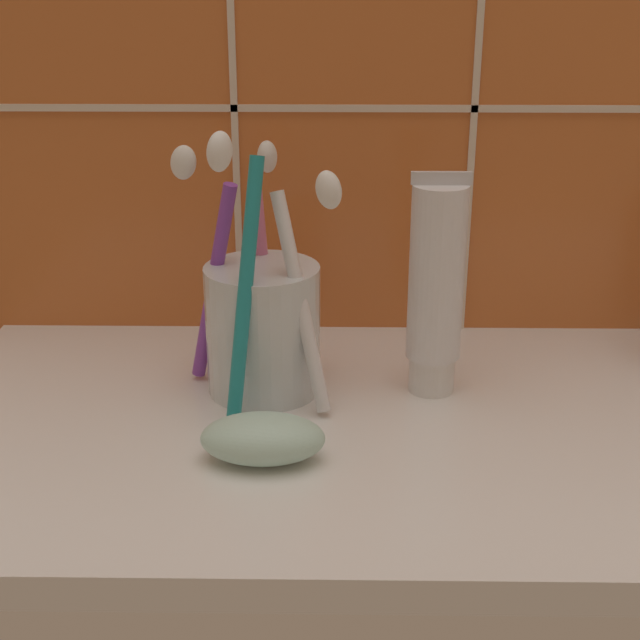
% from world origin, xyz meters
% --- Properties ---
extents(sink_counter, '(0.68, 0.31, 0.02)m').
position_xyz_m(sink_counter, '(0.00, 0.00, 0.01)').
color(sink_counter, white).
rests_on(sink_counter, ground).
extents(tile_wall_backsplash, '(0.78, 0.02, 0.50)m').
position_xyz_m(tile_wall_backsplash, '(0.00, 0.16, 0.25)').
color(tile_wall_backsplash, '#C6662D').
rests_on(tile_wall_backsplash, ground).
extents(toothbrush_cup, '(0.12, 0.13, 0.18)m').
position_xyz_m(toothbrush_cup, '(-0.13, 0.04, 0.07)').
color(toothbrush_cup, silver).
rests_on(toothbrush_cup, sink_counter).
extents(toothpaste_tube, '(0.04, 0.04, 0.15)m').
position_xyz_m(toothpaste_tube, '(-0.02, 0.04, 0.09)').
color(toothpaste_tube, white).
rests_on(toothpaste_tube, sink_counter).
extents(soap_bar, '(0.07, 0.04, 0.03)m').
position_xyz_m(soap_bar, '(-0.12, -0.05, 0.03)').
color(soap_bar, silver).
rests_on(soap_bar, sink_counter).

